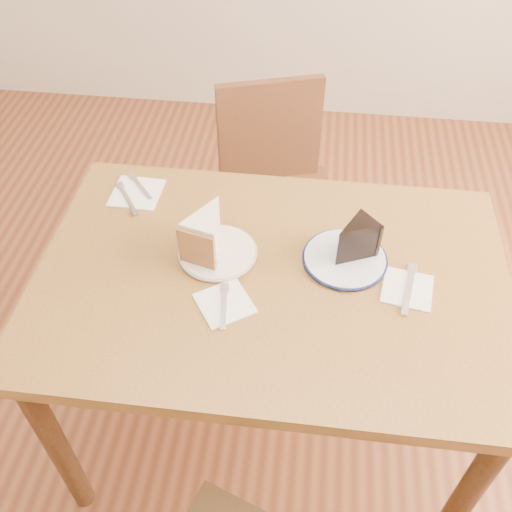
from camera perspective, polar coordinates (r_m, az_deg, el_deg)
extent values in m
plane|color=#4A2413|center=(2.06, 1.15, -15.93)|extent=(4.00, 4.00, 0.00)
cube|color=#533616|center=(1.46, 1.56, -2.39)|extent=(1.20, 0.80, 0.04)
cylinder|color=black|center=(1.71, -19.24, -17.57)|extent=(0.06, 0.06, 0.71)
cylinder|color=black|center=(1.66, 20.24, -21.60)|extent=(0.06, 0.06, 0.71)
cylinder|color=black|center=(2.06, -12.76, -0.83)|extent=(0.06, 0.06, 0.71)
cylinder|color=black|center=(2.02, 17.85, -3.55)|extent=(0.06, 0.06, 0.71)
cube|color=#351C10|center=(2.03, 2.40, 4.21)|extent=(0.55, 0.55, 0.04)
cylinder|color=#351C10|center=(2.37, 5.61, 3.30)|extent=(0.04, 0.04, 0.44)
cylinder|color=#351C10|center=(2.31, -3.26, 2.13)|extent=(0.04, 0.04, 0.44)
cylinder|color=#351C10|center=(2.13, 8.15, -3.37)|extent=(0.04, 0.04, 0.44)
cylinder|color=#351C10|center=(2.06, -1.71, -4.88)|extent=(0.04, 0.04, 0.44)
cube|color=#351C10|center=(2.05, 1.37, 12.33)|extent=(0.36, 0.14, 0.39)
cylinder|color=white|center=(1.49, -3.84, 0.35)|extent=(0.20, 0.20, 0.01)
cylinder|color=white|center=(1.49, 8.87, -0.27)|extent=(0.21, 0.21, 0.01)
cube|color=white|center=(1.38, -3.16, -4.74)|extent=(0.17, 0.17, 0.00)
cube|color=white|center=(1.46, 14.90, -3.20)|extent=(0.14, 0.14, 0.00)
cube|color=white|center=(1.71, -11.84, 6.22)|extent=(0.14, 0.14, 0.00)
cube|color=silver|center=(1.37, -3.24, -5.04)|extent=(0.03, 0.14, 0.00)
cube|color=silver|center=(1.45, 15.04, -3.21)|extent=(0.05, 0.17, 0.00)
cube|color=silver|center=(1.72, -11.48, 6.82)|extent=(0.10, 0.12, 0.00)
cube|color=silver|center=(1.69, -12.76, 5.63)|extent=(0.10, 0.14, 0.00)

